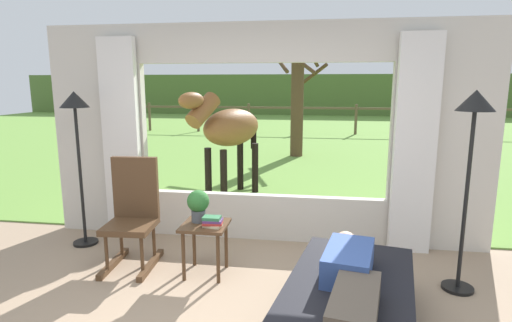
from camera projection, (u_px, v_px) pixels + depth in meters
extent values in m
cube|color=beige|center=(101.00, 132.00, 5.10)|extent=(1.15, 0.12, 2.55)
cube|color=beige|center=(444.00, 138.00, 4.49)|extent=(1.15, 0.12, 2.55)
cube|color=beige|center=(262.00, 216.00, 4.98)|extent=(2.90, 0.12, 0.55)
cube|color=beige|center=(262.00, 42.00, 4.60)|extent=(2.90, 0.12, 0.45)
cube|color=silver|center=(122.00, 140.00, 4.93)|extent=(0.44, 0.10, 2.40)
cube|color=silver|center=(415.00, 146.00, 4.42)|extent=(0.44, 0.10, 2.40)
cube|color=olive|center=(301.00, 133.00, 15.62)|extent=(36.00, 21.68, 0.02)
cube|color=#4E6A31|center=(309.00, 95.00, 24.95)|extent=(36.00, 2.00, 2.40)
cube|color=black|center=(347.00, 322.00, 3.05)|extent=(1.10, 1.69, 0.24)
cube|color=black|center=(349.00, 296.00, 3.01)|extent=(1.20, 1.84, 0.18)
cube|color=#334C8C|center=(348.00, 262.00, 3.12)|extent=(0.45, 0.65, 0.22)
cube|color=#4C4238|center=(355.00, 305.00, 2.55)|extent=(0.40, 0.72, 0.18)
sphere|color=tan|center=(345.00, 243.00, 3.49)|extent=(0.20, 0.20, 0.20)
cube|color=#4C331E|center=(130.00, 226.00, 4.16)|extent=(0.51, 0.51, 0.06)
cube|color=#4C331E|center=(136.00, 189.00, 4.30)|extent=(0.48, 0.09, 0.68)
cube|color=#4C331E|center=(114.00, 263.00, 4.25)|extent=(0.11, 0.68, 0.06)
cube|color=#4C331E|center=(151.00, 265.00, 4.22)|extent=(0.11, 0.68, 0.06)
cylinder|color=#4C331E|center=(106.00, 252.00, 4.04)|extent=(0.04, 0.04, 0.38)
cylinder|color=#4C331E|center=(142.00, 253.00, 4.01)|extent=(0.04, 0.04, 0.38)
cylinder|color=#4C331E|center=(121.00, 238.00, 4.39)|extent=(0.04, 0.04, 0.38)
cylinder|color=#4C331E|center=(154.00, 239.00, 4.36)|extent=(0.04, 0.04, 0.38)
cube|color=#4C331E|center=(205.00, 225.00, 4.00)|extent=(0.44, 0.44, 0.03)
cylinder|color=#4C331E|center=(183.00, 256.00, 3.91)|extent=(0.04, 0.04, 0.49)
cylinder|color=#4C331E|center=(218.00, 259.00, 3.86)|extent=(0.04, 0.04, 0.49)
cylinder|color=#4C331E|center=(194.00, 243.00, 4.24)|extent=(0.04, 0.04, 0.49)
cylinder|color=#4C331E|center=(226.00, 245.00, 4.19)|extent=(0.04, 0.04, 0.49)
cylinder|color=#4C5156|center=(199.00, 216.00, 4.05)|extent=(0.14, 0.14, 0.12)
sphere|color=#2D6B2D|center=(198.00, 201.00, 4.03)|extent=(0.22, 0.22, 0.22)
cube|color=beige|center=(213.00, 225.00, 3.92)|extent=(0.18, 0.14, 0.02)
cube|color=#B22D28|center=(213.00, 223.00, 3.91)|extent=(0.20, 0.15, 0.02)
cube|color=#59336B|center=(213.00, 221.00, 3.92)|extent=(0.19, 0.15, 0.02)
cube|color=#337247|center=(212.00, 218.00, 3.91)|extent=(0.17, 0.12, 0.03)
cylinder|color=black|center=(86.00, 242.00, 4.85)|extent=(0.28, 0.28, 0.03)
cylinder|color=black|center=(81.00, 178.00, 4.71)|extent=(0.04, 0.04, 1.61)
cone|color=black|center=(74.00, 99.00, 4.54)|extent=(0.32, 0.32, 0.18)
cylinder|color=black|center=(457.00, 288.00, 3.78)|extent=(0.28, 0.28, 0.03)
cylinder|color=black|center=(466.00, 204.00, 3.63)|extent=(0.04, 0.04, 1.64)
cone|color=black|center=(476.00, 100.00, 3.46)|extent=(0.32, 0.32, 0.18)
ellipsoid|color=brown|center=(232.00, 127.00, 6.63)|extent=(1.05, 1.36, 0.60)
cylinder|color=brown|center=(203.00, 110.00, 6.03)|extent=(0.50, 0.65, 0.53)
ellipsoid|color=brown|center=(191.00, 101.00, 5.81)|extent=(0.39, 0.52, 0.24)
cube|color=black|center=(207.00, 108.00, 6.08)|extent=(0.26, 0.42, 0.32)
cylinder|color=black|center=(254.00, 133.00, 7.14)|extent=(0.13, 0.13, 0.55)
cylinder|color=black|center=(224.00, 177.00, 6.34)|extent=(0.11, 0.11, 0.85)
cylinder|color=black|center=(208.00, 174.00, 6.52)|extent=(0.11, 0.11, 0.85)
cylinder|color=black|center=(255.00, 168.00, 7.01)|extent=(0.11, 0.11, 0.85)
cylinder|color=black|center=(240.00, 166.00, 7.19)|extent=(0.11, 0.11, 0.85)
cylinder|color=#4C3823|center=(297.00, 107.00, 10.39)|extent=(0.32, 0.32, 2.50)
cylinder|color=#47331E|center=(310.00, 78.00, 10.54)|extent=(0.94, 0.81, 0.71)
cylinder|color=#47331E|center=(292.00, 56.00, 9.73)|extent=(1.15, 0.35, 0.87)
cylinder|color=#47331E|center=(310.00, 51.00, 9.91)|extent=(0.51, 0.70, 0.74)
cylinder|color=#47331E|center=(277.00, 58.00, 10.02)|extent=(0.70, 1.35, 0.77)
cylinder|color=brown|center=(103.00, 116.00, 16.53)|extent=(0.10, 0.10, 1.10)
cylinder|color=brown|center=(150.00, 117.00, 16.23)|extent=(0.10, 0.10, 1.10)
cylinder|color=brown|center=(198.00, 117.00, 15.93)|extent=(0.10, 0.10, 1.10)
cylinder|color=brown|center=(249.00, 118.00, 15.63)|extent=(0.10, 0.10, 1.10)
cylinder|color=brown|center=(301.00, 119.00, 15.33)|extent=(0.10, 0.10, 1.10)
cylinder|color=brown|center=(356.00, 119.00, 15.03)|extent=(0.10, 0.10, 1.10)
cylinder|color=brown|center=(413.00, 120.00, 14.73)|extent=(0.10, 0.10, 1.10)
cylinder|color=brown|center=(472.00, 121.00, 14.43)|extent=(0.10, 0.10, 1.10)
cube|color=brown|center=(301.00, 108.00, 15.25)|extent=(16.00, 0.06, 0.08)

